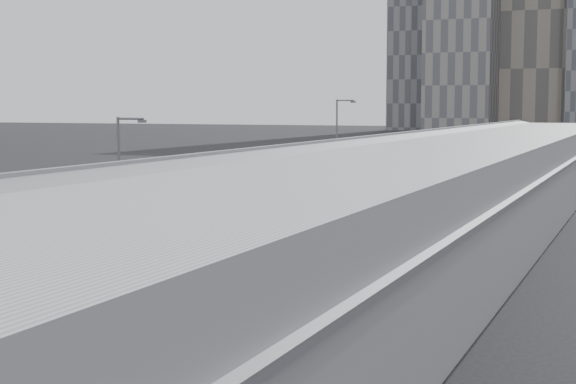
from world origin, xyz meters
The scene contains 17 objects.
sidewalk centered at (9.00, 55.00, 0.06)m, with size 10.00×170.00×0.12m, color gray.
lane_line centered at (-1.50, 55.00, 0.01)m, with size 0.12×160.00×0.02m, color gold.
depot centered at (12.99, 55.00, 3.51)m, with size 12.45×160.40×7.20m.
bus_2 centered at (1.91, 34.19, 1.69)m, with size 4.01×13.89×4.00m.
bus_3 centered at (2.14, 49.79, 1.70)m, with size 3.59×13.88×4.02m.
bus_4 centered at (2.73, 61.34, 1.71)m, with size 3.09×13.87×4.04m.
bus_5 centered at (2.07, 75.26, 1.63)m, with size 3.54×13.33×3.85m.
bus_6 centered at (2.40, 90.59, 1.73)m, with size 3.92×14.21×4.10m.
bus_7 centered at (2.18, 103.15, 1.50)m, with size 3.60×12.33×3.55m.
bus_8 centered at (2.71, 116.74, 1.50)m, with size 3.19×12.31×3.56m.
tree_1 centered at (6.25, 30.02, 2.82)m, with size 1.09×1.09×3.46m.
tree_2 centered at (5.68, 55.32, 3.20)m, with size 2.23×2.23×4.34m.
tree_3 centered at (6.24, 80.80, 3.59)m, with size 1.13×1.13×4.30m.
street_lamp_near centered at (-4.60, 49.69, 4.96)m, with size 2.04×0.22×8.55m.
street_lamp_far centered at (-4.24, 88.37, 5.64)m, with size 2.04×0.22×9.87m.
shipping_container centered at (-5.30, 104.48, 1.35)m, with size 2.31×5.71×2.71m, color #164A22.
suv centered at (-3.60, 129.85, 0.83)m, with size 2.74×5.94×1.65m, color black.
Camera 1 is at (25.25, 4.31, 9.23)m, focal length 55.00 mm.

